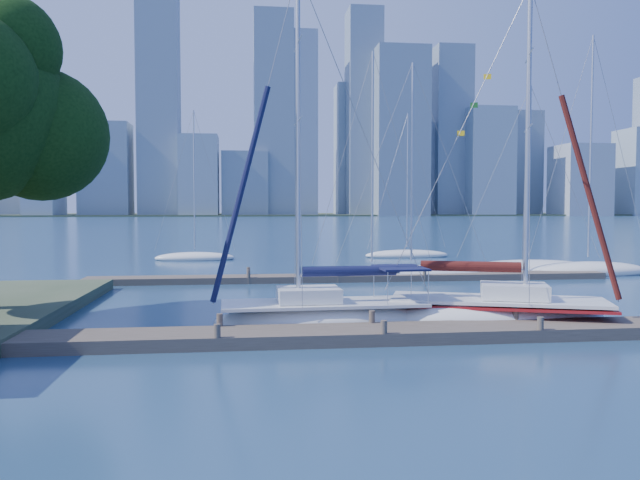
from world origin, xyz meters
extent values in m
plane|color=navy|center=(0.00, 0.00, 0.00)|extent=(700.00, 700.00, 0.00)
cube|color=#453C33|center=(0.00, 0.00, 0.20)|extent=(26.00, 2.00, 0.40)
cube|color=#453C33|center=(2.00, 16.00, 0.18)|extent=(30.00, 1.80, 0.36)
cube|color=#38472D|center=(0.00, 320.00, 0.00)|extent=(800.00, 100.00, 1.50)
sphere|color=black|center=(-12.00, 6.14, 7.03)|extent=(5.11, 5.11, 5.11)
sphere|color=black|center=(-12.62, 4.48, 9.93)|extent=(3.82, 3.82, 3.82)
ellipsoid|color=silver|center=(-1.43, 2.34, 0.23)|extent=(7.77, 2.76, 1.35)
cube|color=silver|center=(-1.43, 2.34, 0.86)|extent=(7.20, 2.54, 0.11)
cube|color=silver|center=(-1.97, 2.32, 1.17)|extent=(2.21, 1.70, 0.50)
cylinder|color=silver|center=(-2.33, 2.31, 6.63)|extent=(0.16, 0.16, 11.45)
cylinder|color=silver|center=(-0.51, 2.37, 1.89)|extent=(3.65, 0.20, 0.09)
cylinder|color=#0F1433|center=(-0.51, 2.37, 1.98)|extent=(3.36, 0.46, 0.36)
cube|color=#0F1433|center=(1.33, 2.42, 2.07)|extent=(1.69, 2.19, 0.07)
ellipsoid|color=silver|center=(4.85, 2.09, 0.24)|extent=(8.54, 5.15, 1.42)
cube|color=silver|center=(4.85, 2.09, 0.90)|extent=(7.91, 4.76, 0.11)
cube|color=silver|center=(5.38, 1.91, 1.23)|extent=(2.72, 2.38, 0.52)
cylinder|color=silver|center=(5.74, 1.78, 6.46)|extent=(0.17, 0.17, 11.01)
cylinder|color=silver|center=(3.92, 2.41, 1.99)|extent=(3.67, 1.34, 0.09)
cylinder|color=#3E100D|center=(3.92, 2.41, 2.09)|extent=(3.47, 1.51, 0.38)
cube|color=maroon|center=(4.85, 2.09, 0.74)|extent=(8.10, 4.91, 0.09)
ellipsoid|color=silver|center=(3.23, 16.62, 0.21)|extent=(7.24, 3.04, 1.14)
cylinder|color=silver|center=(3.23, 16.62, 7.14)|extent=(0.12, 0.12, 12.22)
ellipsoid|color=silver|center=(5.66, 16.82, 0.21)|extent=(9.15, 3.24, 1.18)
cylinder|color=silver|center=(5.66, 16.82, 6.89)|extent=(0.13, 0.13, 11.64)
ellipsoid|color=silver|center=(14.17, 19.38, 0.22)|extent=(9.48, 3.75, 1.20)
cylinder|color=silver|center=(14.17, 19.38, 6.57)|extent=(0.13, 0.13, 10.96)
ellipsoid|color=silver|center=(17.20, 17.38, 0.23)|extent=(7.93, 2.56, 1.24)
cylinder|color=silver|center=(17.20, 17.38, 7.98)|extent=(0.14, 0.14, 13.70)
ellipsoid|color=silver|center=(-8.18, 31.37, 0.18)|extent=(6.41, 2.14, 0.97)
cylinder|color=silver|center=(-8.18, 31.37, 6.40)|extent=(0.11, 0.11, 11.05)
ellipsoid|color=silver|center=(9.43, 32.10, 0.17)|extent=(7.41, 3.12, 0.96)
cylinder|color=silver|center=(9.43, 32.10, 6.48)|extent=(0.10, 0.10, 11.22)
cube|color=#8791A3|center=(-120.24, 308.29, 26.27)|extent=(14.06, 14.18, 52.54)
cube|color=#839AA9|center=(-96.77, 283.96, 26.37)|extent=(13.82, 23.42, 52.74)
cube|color=slate|center=(-69.73, 287.50, 22.06)|extent=(23.02, 17.63, 44.12)
cube|color=#8791A3|center=(-47.55, 309.43, 19.21)|extent=(14.60, 17.61, 38.42)
cube|color=#839AA9|center=(-25.94, 284.92, 19.22)|extent=(18.25, 19.81, 38.43)
cube|color=slate|center=(-4.22, 286.68, 15.51)|extent=(22.06, 16.86, 31.03)
cube|color=#8791A3|center=(21.35, 289.48, 44.95)|extent=(19.60, 14.99, 89.91)
cube|color=#839AA9|center=(51.90, 304.67, 33.90)|extent=(17.57, 17.46, 67.80)
cube|color=slate|center=(70.99, 278.50, 40.52)|extent=(25.28, 18.95, 81.04)
cube|color=#8791A3|center=(91.42, 294.72, 23.36)|extent=(13.39, 17.11, 46.71)
cube|color=#839AA9|center=(115.77, 279.60, 26.62)|extent=(22.13, 18.80, 53.24)
cube|color=slate|center=(147.05, 309.52, 28.17)|extent=(17.47, 17.52, 56.33)
cube|color=#8791A3|center=(164.09, 278.94, 17.77)|extent=(23.23, 23.94, 35.54)
cube|color=#839AA9|center=(194.50, 279.05, 22.01)|extent=(14.45, 21.38, 44.03)
cube|color=slate|center=(-45.00, 290.00, 54.16)|extent=(19.06, 18.00, 108.32)
cube|color=slate|center=(10.00, 290.00, 49.60)|extent=(19.11, 18.00, 99.19)
cube|color=slate|center=(55.00, 290.00, 50.93)|extent=(16.65, 18.00, 101.86)
cube|color=slate|center=(100.00, 290.00, 42.49)|extent=(18.43, 18.00, 84.99)
camera|label=1|loc=(-4.16, -19.27, 4.23)|focal=35.00mm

